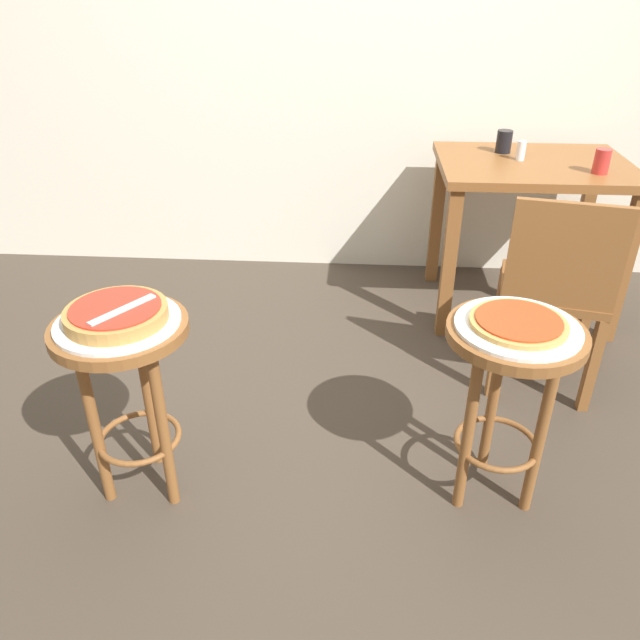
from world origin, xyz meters
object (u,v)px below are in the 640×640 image
at_px(dining_table, 530,189).
at_px(wooden_chair, 555,288).
at_px(stool_middle, 509,374).
at_px(pizza_server_knife, 123,309).
at_px(pizza_foreground, 116,314).
at_px(serving_plate_middle, 518,327).
at_px(stool_foreground, 127,369).
at_px(cup_near_edge, 602,161).
at_px(cup_far_edge, 504,142).
at_px(condiment_shaker, 521,151).
at_px(pizza_middle, 519,322).
at_px(serving_plate_foreground, 118,322).

height_order(dining_table, wooden_chair, wooden_chair).
distance_m(stool_middle, pizza_server_knife, 1.16).
relative_size(pizza_foreground, serving_plate_middle, 0.82).
relative_size(stool_foreground, dining_table, 0.73).
relative_size(cup_near_edge, cup_far_edge, 1.00).
xyz_separation_m(stool_foreground, condiment_shaker, (1.43, 1.42, 0.33)).
relative_size(condiment_shaker, wooden_chair, 0.10).
height_order(pizza_middle, condiment_shaker, condiment_shaker).
bearing_deg(stool_middle, condiment_shaker, 78.86).
height_order(serving_plate_foreground, condiment_shaker, condiment_shaker).
bearing_deg(condiment_shaker, serving_plate_foreground, -135.30).
distance_m(serving_plate_middle, condiment_shaker, 1.40).
height_order(stool_foreground, dining_table, dining_table).
xyz_separation_m(serving_plate_foreground, dining_table, (1.50, 1.40, -0.02)).
xyz_separation_m(cup_far_edge, wooden_chair, (0.09, -0.86, -0.35)).
distance_m(serving_plate_foreground, wooden_chair, 1.63).
height_order(stool_foreground, pizza_middle, pizza_middle).
bearing_deg(dining_table, pizza_server_knife, -136.01).
relative_size(pizza_foreground, stool_middle, 0.46).
distance_m(pizza_middle, pizza_server_knife, 1.14).
distance_m(serving_plate_middle, pizza_server_knife, 1.14).
relative_size(wooden_chair, pizza_server_knife, 3.86).
bearing_deg(cup_near_edge, stool_middle, -115.99).
distance_m(cup_near_edge, cup_far_edge, 0.48).
bearing_deg(pizza_server_knife, stool_middle, -52.13).
distance_m(pizza_foreground, pizza_middle, 1.17).
bearing_deg(pizza_foreground, dining_table, 43.01).
bearing_deg(condiment_shaker, stool_foreground, -135.30).
xyz_separation_m(stool_foreground, cup_far_edge, (1.38, 1.55, 0.33)).
height_order(serving_plate_foreground, pizza_foreground, pizza_foreground).
bearing_deg(cup_near_edge, serving_plate_middle, -115.99).
xyz_separation_m(pizza_foreground, cup_far_edge, (1.38, 1.55, 0.14)).
xyz_separation_m(stool_middle, cup_near_edge, (0.57, 1.18, 0.33)).
distance_m(stool_foreground, wooden_chair, 1.62).
bearing_deg(wooden_chair, pizza_foreground, -154.86).
bearing_deg(pizza_middle, pizza_foreground, -177.44).
bearing_deg(serving_plate_foreground, condiment_shaker, 44.70).
distance_m(dining_table, cup_near_edge, 0.35).
relative_size(pizza_foreground, condiment_shaker, 3.39).
relative_size(stool_foreground, wooden_chair, 0.76).
bearing_deg(pizza_foreground, serving_plate_foreground, 0.00).
height_order(pizza_middle, dining_table, dining_table).
distance_m(pizza_foreground, dining_table, 2.05).
bearing_deg(condiment_shaker, serving_plate_middle, -101.14).
relative_size(stool_middle, pizza_server_knife, 2.93).
distance_m(stool_middle, serving_plate_middle, 0.17).
bearing_deg(wooden_chair, pizza_server_knife, -153.76).
bearing_deg(pizza_server_knife, condiment_shaker, -10.05).
xyz_separation_m(stool_foreground, pizza_server_knife, (0.03, -0.02, 0.22)).
distance_m(stool_foreground, cup_far_edge, 2.10).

